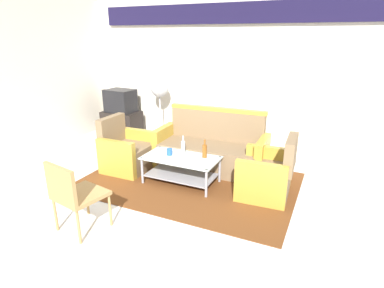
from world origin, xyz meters
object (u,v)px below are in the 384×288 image
at_px(couch, 211,150).
at_px(pedestal_fan, 160,92).
at_px(wicker_chair, 73,192).
at_px(coffee_table, 181,166).
at_px(bottle_brown, 205,151).
at_px(tv_stand, 122,123).
at_px(armchair_right, 267,176).
at_px(cup, 170,152).
at_px(television, 120,101).
at_px(bottle_clear, 183,147).
at_px(armchair_left, 127,152).

bearing_deg(couch, pedestal_fan, -34.26).
xyz_separation_m(couch, wicker_chair, (-0.68, -2.32, 0.18)).
bearing_deg(coffee_table, bottle_brown, 25.27).
height_order(couch, tv_stand, couch).
height_order(armchair_right, wicker_chair, armchair_right).
distance_m(tv_stand, pedestal_fan, 1.22).
bearing_deg(tv_stand, pedestal_fan, 3.00).
relative_size(cup, tv_stand, 0.12).
distance_m(couch, television, 2.67).
bearing_deg(bottle_clear, couch, 67.55).
relative_size(couch, bottle_brown, 6.79).
bearing_deg(bottle_clear, wicker_chair, -104.45).
height_order(coffee_table, tv_stand, tv_stand).
relative_size(couch, pedestal_fan, 1.44).
bearing_deg(coffee_table, pedestal_fan, 128.34).
relative_size(bottle_clear, cup, 2.79).
bearing_deg(tv_stand, armchair_right, -22.56).
bearing_deg(bottle_clear, armchair_left, -177.01).
distance_m(pedestal_fan, wicker_chair, 3.42).
distance_m(couch, pedestal_fan, 1.93).
relative_size(armchair_right, bottle_clear, 3.04).
height_order(bottle_brown, bottle_clear, bottle_clear).
distance_m(armchair_right, tv_stand, 3.80).
xyz_separation_m(armchair_left, tv_stand, (-1.24, 1.53, -0.03)).
bearing_deg(couch, wicker_chair, 71.64).
xyz_separation_m(couch, bottle_brown, (0.12, -0.57, 0.20)).
xyz_separation_m(couch, tv_stand, (-2.47, 0.91, -0.06)).
bearing_deg(bottle_brown, cup, -165.22).
height_order(television, wicker_chair, television).
bearing_deg(armchair_right, television, 64.30).
bearing_deg(bottle_brown, pedestal_fan, 136.93).
xyz_separation_m(couch, television, (-2.47, 0.91, 0.44)).
relative_size(couch, television, 2.88).
bearing_deg(coffee_table, tv_stand, 144.46).
xyz_separation_m(armchair_left, cup, (0.85, -0.09, 0.17)).
height_order(bottle_brown, cup, bottle_brown).
relative_size(armchair_left, television, 1.34).
bearing_deg(wicker_chair, cup, 90.10).
distance_m(armchair_right, wicker_chair, 2.48).
relative_size(armchair_left, cup, 8.50).
height_order(tv_stand, television, television).
relative_size(coffee_table, bottle_clear, 3.94).
bearing_deg(cup, bottle_clear, 42.81).
xyz_separation_m(armchair_left, armchair_right, (2.27, 0.07, 0.00)).
bearing_deg(bottle_clear, cup, -137.19).
height_order(armchair_right, tv_stand, armchair_right).
bearing_deg(armchair_right, coffee_table, 94.81).
xyz_separation_m(armchair_right, coffee_table, (-1.23, -0.17, -0.02)).
relative_size(bottle_brown, television, 0.42).
relative_size(armchair_left, pedestal_fan, 0.67).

